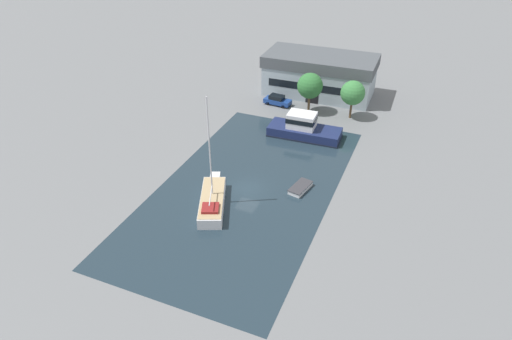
{
  "coord_description": "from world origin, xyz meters",
  "views": [
    {
      "loc": [
        18.4,
        -41.48,
        31.74
      ],
      "look_at": [
        0.0,
        2.86,
        1.0
      ],
      "focal_mm": 32.0,
      "sensor_mm": 36.0,
      "label": 1
    }
  ],
  "objects_px": {
    "quay_tree_near_building": "(310,86)",
    "sailboat_moored": "(212,200)",
    "quay_tree_by_water": "(353,93)",
    "warehouse_building": "(320,75)",
    "small_dinghy": "(300,188)",
    "parked_car": "(277,100)",
    "motor_cruiser": "(304,128)"
  },
  "relations": [
    {
      "from": "parked_car",
      "to": "motor_cruiser",
      "type": "bearing_deg",
      "value": 43.93
    },
    {
      "from": "parked_car",
      "to": "motor_cruiser",
      "type": "relative_size",
      "value": 0.43
    },
    {
      "from": "quay_tree_near_building",
      "to": "quay_tree_by_water",
      "type": "distance_m",
      "value": 6.67
    },
    {
      "from": "quay_tree_by_water",
      "to": "warehouse_building",
      "type": "bearing_deg",
      "value": 134.54
    },
    {
      "from": "warehouse_building",
      "to": "small_dinghy",
      "type": "relative_size",
      "value": 5.03
    },
    {
      "from": "parked_car",
      "to": "quay_tree_by_water",
      "type": "bearing_deg",
      "value": 93.66
    },
    {
      "from": "small_dinghy",
      "to": "parked_car",
      "type": "bearing_deg",
      "value": 128.51
    },
    {
      "from": "sailboat_moored",
      "to": "small_dinghy",
      "type": "height_order",
      "value": "sailboat_moored"
    },
    {
      "from": "parked_car",
      "to": "small_dinghy",
      "type": "height_order",
      "value": "parked_car"
    },
    {
      "from": "warehouse_building",
      "to": "quay_tree_by_water",
      "type": "bearing_deg",
      "value": -46.92
    },
    {
      "from": "parked_car",
      "to": "motor_cruiser",
      "type": "distance_m",
      "value": 11.46
    },
    {
      "from": "warehouse_building",
      "to": "quay_tree_near_building",
      "type": "distance_m",
      "value": 8.05
    },
    {
      "from": "quay_tree_near_building",
      "to": "warehouse_building",
      "type": "bearing_deg",
      "value": 94.42
    },
    {
      "from": "motor_cruiser",
      "to": "small_dinghy",
      "type": "relative_size",
      "value": 2.85
    },
    {
      "from": "quay_tree_by_water",
      "to": "motor_cruiser",
      "type": "xyz_separation_m",
      "value": [
        -4.94,
        -8.67,
        -2.89
      ]
    },
    {
      "from": "quay_tree_near_building",
      "to": "parked_car",
      "type": "height_order",
      "value": "quay_tree_near_building"
    },
    {
      "from": "quay_tree_near_building",
      "to": "sailboat_moored",
      "type": "relative_size",
      "value": 0.49
    },
    {
      "from": "quay_tree_near_building",
      "to": "motor_cruiser",
      "type": "distance_m",
      "value": 8.85
    },
    {
      "from": "quay_tree_by_water",
      "to": "motor_cruiser",
      "type": "distance_m",
      "value": 10.39
    },
    {
      "from": "warehouse_building",
      "to": "parked_car",
      "type": "xyz_separation_m",
      "value": [
        -4.98,
        -7.2,
        -2.65
      ]
    },
    {
      "from": "motor_cruiser",
      "to": "parked_car",
      "type": "bearing_deg",
      "value": 37.2
    },
    {
      "from": "sailboat_moored",
      "to": "warehouse_building",
      "type": "bearing_deg",
      "value": 63.72
    },
    {
      "from": "quay_tree_by_water",
      "to": "sailboat_moored",
      "type": "height_order",
      "value": "sailboat_moored"
    },
    {
      "from": "quay_tree_by_water",
      "to": "motor_cruiser",
      "type": "relative_size",
      "value": 0.57
    },
    {
      "from": "parked_car",
      "to": "motor_cruiser",
      "type": "height_order",
      "value": "motor_cruiser"
    },
    {
      "from": "warehouse_building",
      "to": "quay_tree_near_building",
      "type": "xyz_separation_m",
      "value": [
        0.62,
        -7.96,
        1.03
      ]
    },
    {
      "from": "quay_tree_near_building",
      "to": "motor_cruiser",
      "type": "xyz_separation_m",
      "value": [
        1.69,
        -8.07,
        -3.22
      ]
    },
    {
      "from": "sailboat_moored",
      "to": "motor_cruiser",
      "type": "distance_m",
      "value": 20.55
    },
    {
      "from": "quay_tree_near_building",
      "to": "motor_cruiser",
      "type": "height_order",
      "value": "quay_tree_near_building"
    },
    {
      "from": "warehouse_building",
      "to": "small_dinghy",
      "type": "bearing_deg",
      "value": -79.63
    },
    {
      "from": "quay_tree_near_building",
      "to": "parked_car",
      "type": "distance_m",
      "value": 6.74
    },
    {
      "from": "quay_tree_near_building",
      "to": "small_dinghy",
      "type": "xyz_separation_m",
      "value": [
        5.51,
        -21.27,
        -4.19
      ]
    }
  ]
}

